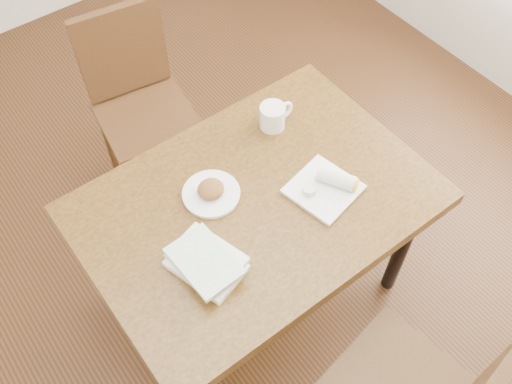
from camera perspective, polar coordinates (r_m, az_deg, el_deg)
ground at (r=2.70m, az=0.00°, el=-10.04°), size 4.00×5.00×0.01m
table at (r=2.11m, az=0.00°, el=-2.06°), size 1.24×0.87×0.75m
chair_far at (r=2.73m, az=-11.74°, el=9.45°), size 0.48×0.48×0.95m
plate_scone at (r=2.05m, az=-4.51°, el=-0.03°), size 0.21×0.21×0.07m
coffee_mug at (r=2.24m, az=1.76°, el=7.64°), size 0.15×0.10×0.10m
plate_burrito at (r=2.07m, az=7.17°, el=0.61°), size 0.27×0.27×0.08m
book_stack at (r=1.89m, az=-5.02°, el=-6.98°), size 0.24×0.28×0.06m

